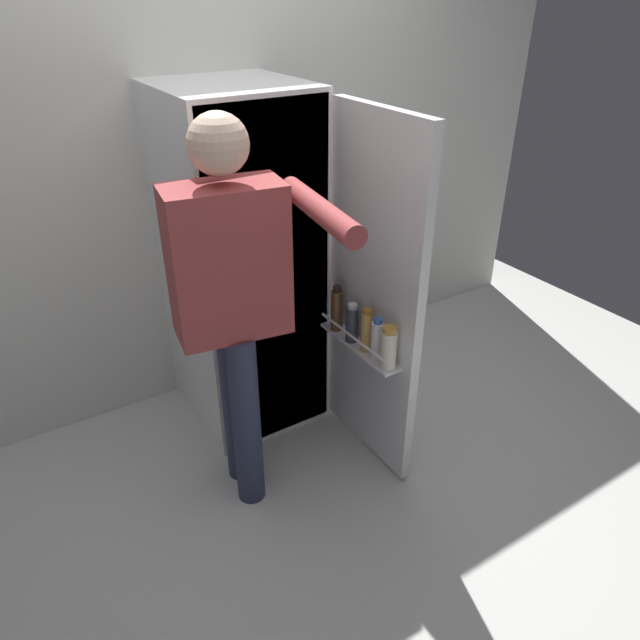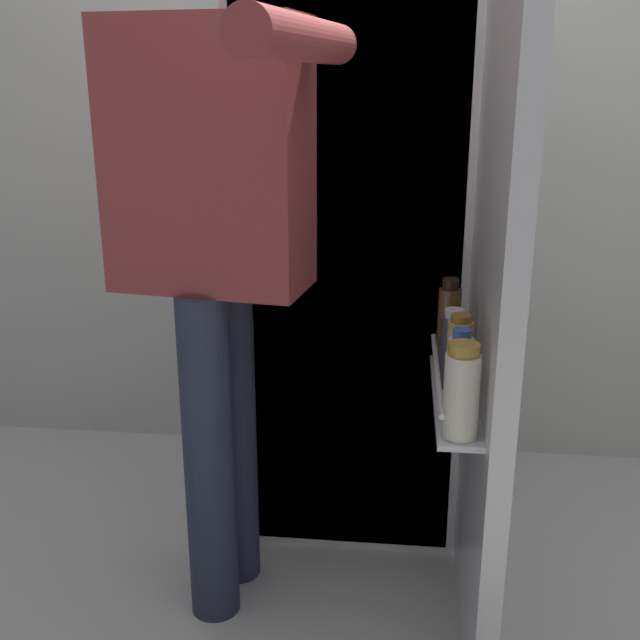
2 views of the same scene
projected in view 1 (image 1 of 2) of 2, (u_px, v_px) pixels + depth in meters
The scene contains 4 objects.
ground_plane at pixel (305, 463), 2.82m from camera, with size 5.16×5.16×0.00m, color silver.
kitchen_wall at pixel (203, 166), 2.90m from camera, with size 4.40×0.10×2.43m, color silver.
refrigerator at pixel (250, 267), 2.80m from camera, with size 0.66×1.24×1.65m.
person at pixel (233, 292), 2.22m from camera, with size 0.55×0.78×1.65m.
Camera 1 is at (-1.06, -1.81, 2.00)m, focal length 32.95 mm.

